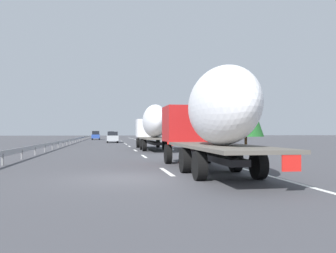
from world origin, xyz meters
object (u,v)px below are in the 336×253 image
(truck_lead, at_px, (153,125))
(road_sign, at_px, (161,127))
(car_white_van, at_px, (111,135))
(car_blue_sedan, at_px, (96,135))
(truck_trailing, at_px, (211,116))
(car_silver_hatch, at_px, (113,137))

(truck_lead, bearing_deg, road_sign, -11.27)
(truck_lead, distance_m, road_sign, 15.86)
(car_white_van, height_order, car_blue_sedan, car_blue_sedan)
(truck_lead, relative_size, car_blue_sedan, 3.06)
(road_sign, bearing_deg, car_blue_sedan, 17.63)
(truck_lead, height_order, truck_trailing, truck_lead)
(truck_lead, distance_m, car_blue_sedan, 48.09)
(car_blue_sedan, height_order, road_sign, road_sign)
(truck_trailing, distance_m, road_sign, 35.46)
(truck_trailing, bearing_deg, car_blue_sedan, 5.99)
(car_silver_hatch, height_order, road_sign, road_sign)
(car_blue_sedan, distance_m, road_sign, 33.60)
(truck_trailing, height_order, car_silver_hatch, truck_trailing)
(car_blue_sedan, bearing_deg, road_sign, -162.37)
(truck_trailing, bearing_deg, truck_lead, 0.00)
(car_white_van, xyz_separation_m, car_silver_hatch, (-48.06, 0.13, -0.05))
(truck_trailing, bearing_deg, road_sign, -5.02)
(truck_lead, relative_size, road_sign, 3.78)
(road_sign, bearing_deg, car_white_van, 6.67)
(car_silver_hatch, bearing_deg, car_blue_sedan, 8.29)
(truck_trailing, xyz_separation_m, road_sign, (35.32, -3.10, -0.02))
(car_silver_hatch, bearing_deg, truck_lead, -171.38)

